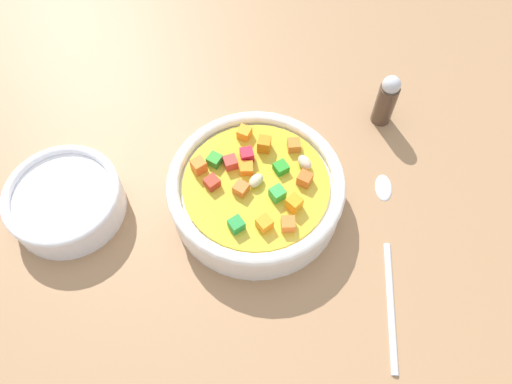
# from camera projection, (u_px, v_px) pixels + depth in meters

# --- Properties ---
(ground_plane) EXTENTS (1.40, 1.40, 0.02)m
(ground_plane) POSITION_uv_depth(u_px,v_px,m) (256.00, 206.00, 0.62)
(ground_plane) COLOR #9E754F
(soup_bowl_main) EXTENTS (0.21, 0.21, 0.06)m
(soup_bowl_main) POSITION_uv_depth(u_px,v_px,m) (256.00, 190.00, 0.59)
(soup_bowl_main) COLOR white
(soup_bowl_main) RESTS_ON ground_plane
(spoon) EXTENTS (0.21, 0.16, 0.01)m
(spoon) POSITION_uv_depth(u_px,v_px,m) (388.00, 255.00, 0.58)
(spoon) COLOR silver
(spoon) RESTS_ON ground_plane
(side_bowl_small) EXTENTS (0.14, 0.14, 0.04)m
(side_bowl_small) POSITION_uv_depth(u_px,v_px,m) (65.00, 200.00, 0.59)
(side_bowl_small) COLOR white
(side_bowl_small) RESTS_ON ground_plane
(pepper_shaker) EXTENTS (0.03, 0.03, 0.08)m
(pepper_shaker) POSITION_uv_depth(u_px,v_px,m) (386.00, 100.00, 0.65)
(pepper_shaker) COLOR #4C3828
(pepper_shaker) RESTS_ON ground_plane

